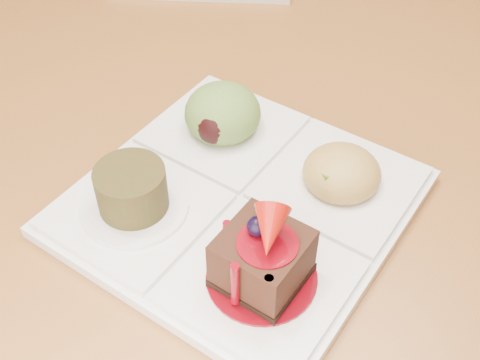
% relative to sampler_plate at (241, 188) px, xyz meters
% --- Properties ---
extents(ground, '(6.00, 6.00, 0.00)m').
position_rel_sampler_plate_xyz_m(ground, '(-0.14, 0.49, -0.77)').
color(ground, '#522A17').
extents(sampler_plate, '(0.32, 0.32, 0.10)m').
position_rel_sampler_plate_xyz_m(sampler_plate, '(0.00, 0.00, 0.00)').
color(sampler_plate, white).
rests_on(sampler_plate, dining_table).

